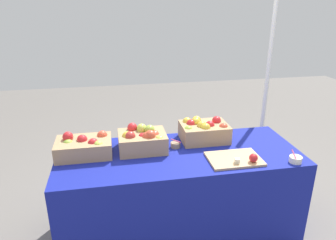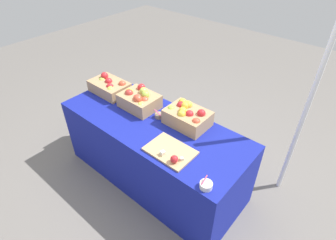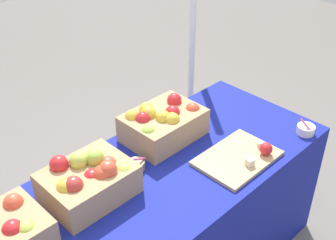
{
  "view_description": "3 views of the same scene",
  "coord_description": "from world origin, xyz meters",
  "px_view_note": "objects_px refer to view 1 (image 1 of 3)",
  "views": [
    {
      "loc": [
        -0.49,
        -2.17,
        1.87
      ],
      "look_at": [
        -0.08,
        0.07,
        1.0
      ],
      "focal_mm": 33.73,
      "sensor_mm": 36.0,
      "label": 1
    },
    {
      "loc": [
        1.43,
        -1.45,
        2.31
      ],
      "look_at": [
        0.15,
        0.05,
        0.82
      ],
      "focal_mm": 29.25,
      "sensor_mm": 36.0,
      "label": 2
    },
    {
      "loc": [
        -1.04,
        -1.15,
        2.07
      ],
      "look_at": [
        0.17,
        0.07,
        0.94
      ],
      "focal_mm": 47.12,
      "sensor_mm": 36.0,
      "label": 3
    }
  ],
  "objects_px": {
    "sample_bowl_mid": "(175,145)",
    "tent_pole": "(266,90)",
    "apple_crate_middle": "(143,140)",
    "apple_crate_right": "(204,130)",
    "sample_bowl_near": "(295,159)",
    "cutting_board_front": "(236,159)",
    "apple_crate_left": "(84,146)"
  },
  "relations": [
    {
      "from": "cutting_board_front",
      "to": "tent_pole",
      "type": "relative_size",
      "value": 0.2
    },
    {
      "from": "apple_crate_middle",
      "to": "sample_bowl_near",
      "type": "bearing_deg",
      "value": -20.73
    },
    {
      "from": "apple_crate_right",
      "to": "sample_bowl_mid",
      "type": "bearing_deg",
      "value": -159.8
    },
    {
      "from": "apple_crate_left",
      "to": "sample_bowl_mid",
      "type": "relative_size",
      "value": 4.79
    },
    {
      "from": "apple_crate_left",
      "to": "sample_bowl_near",
      "type": "relative_size",
      "value": 4.48
    },
    {
      "from": "sample_bowl_near",
      "to": "apple_crate_right",
      "type": "bearing_deg",
      "value": 137.9
    },
    {
      "from": "sample_bowl_mid",
      "to": "tent_pole",
      "type": "xyz_separation_m",
      "value": [
        1.1,
        0.66,
        0.22
      ]
    },
    {
      "from": "apple_crate_left",
      "to": "sample_bowl_mid",
      "type": "xyz_separation_m",
      "value": [
        0.72,
        0.0,
        -0.05
      ]
    },
    {
      "from": "cutting_board_front",
      "to": "sample_bowl_near",
      "type": "bearing_deg",
      "value": -13.99
    },
    {
      "from": "sample_bowl_mid",
      "to": "apple_crate_right",
      "type": "bearing_deg",
      "value": 20.2
    },
    {
      "from": "apple_crate_middle",
      "to": "cutting_board_front",
      "type": "height_order",
      "value": "apple_crate_middle"
    },
    {
      "from": "cutting_board_front",
      "to": "sample_bowl_near",
      "type": "distance_m",
      "value": 0.43
    },
    {
      "from": "apple_crate_middle",
      "to": "sample_bowl_mid",
      "type": "height_order",
      "value": "apple_crate_middle"
    },
    {
      "from": "apple_crate_left",
      "to": "tent_pole",
      "type": "relative_size",
      "value": 0.21
    },
    {
      "from": "apple_crate_left",
      "to": "sample_bowl_mid",
      "type": "height_order",
      "value": "apple_crate_left"
    },
    {
      "from": "apple_crate_left",
      "to": "apple_crate_middle",
      "type": "distance_m",
      "value": 0.45
    },
    {
      "from": "sample_bowl_mid",
      "to": "tent_pole",
      "type": "bearing_deg",
      "value": 30.95
    },
    {
      "from": "sample_bowl_near",
      "to": "sample_bowl_mid",
      "type": "height_order",
      "value": "sample_bowl_near"
    },
    {
      "from": "apple_crate_right",
      "to": "sample_bowl_near",
      "type": "distance_m",
      "value": 0.76
    },
    {
      "from": "apple_crate_left",
      "to": "apple_crate_right",
      "type": "bearing_deg",
      "value": 5.74
    },
    {
      "from": "apple_crate_left",
      "to": "apple_crate_right",
      "type": "distance_m",
      "value": 0.99
    },
    {
      "from": "apple_crate_middle",
      "to": "sample_bowl_mid",
      "type": "relative_size",
      "value": 4.26
    },
    {
      "from": "apple_crate_left",
      "to": "sample_bowl_near",
      "type": "bearing_deg",
      "value": -14.78
    },
    {
      "from": "apple_crate_middle",
      "to": "tent_pole",
      "type": "bearing_deg",
      "value": 25.65
    },
    {
      "from": "apple_crate_left",
      "to": "apple_crate_right",
      "type": "height_order",
      "value": "apple_crate_right"
    },
    {
      "from": "cutting_board_front",
      "to": "tent_pole",
      "type": "xyz_separation_m",
      "value": [
        0.7,
        0.96,
        0.23
      ]
    },
    {
      "from": "sample_bowl_near",
      "to": "cutting_board_front",
      "type": "bearing_deg",
      "value": 166.01
    },
    {
      "from": "apple_crate_middle",
      "to": "apple_crate_right",
      "type": "distance_m",
      "value": 0.54
    },
    {
      "from": "tent_pole",
      "to": "apple_crate_left",
      "type": "bearing_deg",
      "value": -160.01
    },
    {
      "from": "sample_bowl_near",
      "to": "tent_pole",
      "type": "bearing_deg",
      "value": 75.45
    },
    {
      "from": "apple_crate_middle",
      "to": "cutting_board_front",
      "type": "relative_size",
      "value": 0.95
    },
    {
      "from": "apple_crate_middle",
      "to": "sample_bowl_mid",
      "type": "bearing_deg",
      "value": -0.81
    }
  ]
}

